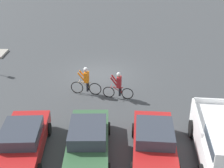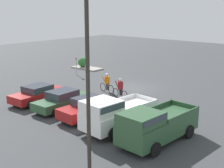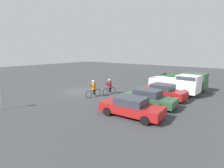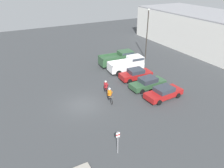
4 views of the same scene
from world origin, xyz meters
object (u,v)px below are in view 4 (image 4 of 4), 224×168
Objects in this scene: sedan_2 at (164,93)px; cyclist_0 at (110,95)px; sedan_0 at (136,74)px; cyclist_1 at (106,87)px; sedan_1 at (148,83)px; lamppost at (147,31)px; pickup_truck_1 at (128,64)px; pickup_truck_0 at (118,58)px; fire_lane_sign at (118,140)px.

cyclist_0 reaches higher than sedan_2.
cyclist_1 reaches higher than sedan_0.
lamppost is (-8.70, 5.93, 3.89)m from sedan_1.
lamppost is at bearing 135.30° from sedan_0.
pickup_truck_1 is 8.79m from cyclist_0.
sedan_0 is 5.60m from sedan_2.
pickup_truck_0 is at bearing -178.96° from pickup_truck_1.
sedan_0 is at bearing 140.65° from fire_lane_sign.
sedan_0 is at bearing 177.95° from sedan_1.
pickup_truck_1 reaches higher than sedan_2.
pickup_truck_0 reaches higher than cyclist_1.
pickup_truck_1 reaches higher than cyclist_0.
cyclist_0 is (-2.16, -5.73, 0.18)m from sedan_2.
cyclist_0 is 15.29m from lamppost.
sedan_0 is at bearing -4.96° from pickup_truck_0.
sedan_0 is at bearing 106.42° from cyclist_1.
sedan_1 is at bearing -2.05° from sedan_0.
pickup_truck_0 is 2.87× the size of cyclist_0.
pickup_truck_1 is (2.81, 0.05, 0.02)m from pickup_truck_0.
pickup_truck_0 is 5.61m from sedan_0.
pickup_truck_0 is at bearing 145.59° from cyclist_0.
fire_lane_sign reaches higher than sedan_0.
cyclist_0 is at bearing -83.51° from sedan_1.
pickup_truck_1 is 16.26m from fire_lane_sign.
cyclist_0 is (0.64, -5.59, 0.17)m from sedan_1.
pickup_truck_0 reaches higher than cyclist_0.
sedan_0 is 2.37× the size of cyclist_0.
sedan_1 is 2.80m from sedan_2.
cyclist_0 reaches higher than sedan_1.
pickup_truck_1 is at bearing 134.90° from cyclist_0.
pickup_truck_1 is 7.07m from lamppost.
cyclist_0 is (9.01, -6.17, -0.22)m from pickup_truck_0.
sedan_0 is (2.77, -0.54, -0.37)m from pickup_truck_1.
sedan_1 is (5.57, -0.64, -0.41)m from pickup_truck_1.
sedan_1 is 5.63m from cyclist_0.
sedan_1 reaches higher than sedan_2.
pickup_truck_0 is at bearing 176.01° from sedan_1.
cyclist_0 is at bearing -14.47° from cyclist_1.
sedan_2 is at bearing -2.29° from pickup_truck_0.
sedan_1 is at bearing -6.51° from pickup_truck_1.
lamppost reaches higher than cyclist_1.
pickup_truck_0 is 1.04× the size of pickup_truck_1.
sedan_1 is 2.16× the size of fire_lane_sign.
sedan_0 is 0.96× the size of sedan_2.
pickup_truck_0 is 8.41m from sedan_1.
pickup_truck_1 is at bearing 1.04° from pickup_truck_0.
fire_lane_sign is at bearing -29.57° from pickup_truck_0.
sedan_0 is 0.55× the size of lamppost.
pickup_truck_0 is 11.19m from sedan_2.
pickup_truck_0 is 6.40m from lamppost.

